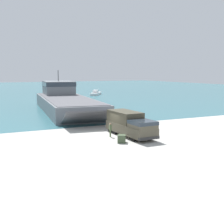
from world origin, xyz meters
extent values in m
plane|color=#B7B5AD|center=(0.00, 0.00, 0.00)|extent=(240.00, 240.00, 0.00)
cube|color=#336B75|center=(0.00, 96.51, 0.00)|extent=(240.00, 180.00, 0.01)
cube|color=slate|center=(2.95, 23.50, 1.22)|extent=(12.57, 31.07, 2.45)
cube|color=#56565B|center=(2.95, 23.50, 2.49)|extent=(11.73, 29.78, 0.08)
cube|color=slate|center=(4.33, 33.78, 3.90)|extent=(7.11, 9.18, 2.89)
cube|color=#28333D|center=(4.33, 33.78, 4.76)|extent=(7.29, 9.29, 0.87)
cylinder|color=#3F3F42|center=(4.33, 33.78, 6.54)|extent=(0.16, 0.16, 2.40)
cube|color=#56565B|center=(0.63, 6.24, 1.34)|extent=(7.90, 5.64, 2.35)
cube|color=#4C4738|center=(2.52, -1.66, 0.89)|extent=(2.63, 7.97, 1.06)
cube|color=#4C4738|center=(2.56, -4.28, 1.82)|extent=(2.40, 2.73, 0.79)
cube|color=#28333D|center=(2.56, -4.28, 2.02)|extent=(2.47, 2.76, 0.40)
cube|color=#413C2E|center=(2.50, -0.31, 2.11)|extent=(2.48, 5.07, 1.37)
cube|color=#2D2D2D|center=(2.58, -5.55, 0.51)|extent=(2.56, 0.28, 0.32)
cylinder|color=black|center=(3.58, -4.11, 0.56)|extent=(0.43, 1.12, 1.11)
cylinder|color=black|center=(1.54, -4.14, 0.56)|extent=(0.43, 1.12, 1.11)
cylinder|color=black|center=(3.52, 0.26, 0.56)|extent=(0.43, 1.12, 1.11)
cylinder|color=black|center=(1.48, 0.23, 0.56)|extent=(0.43, 1.12, 1.11)
cylinder|color=black|center=(3.50, 1.36, 0.56)|extent=(0.43, 1.12, 1.11)
cylinder|color=black|center=(1.46, 1.33, 0.56)|extent=(0.43, 1.12, 1.11)
cylinder|color=#475638|center=(0.19, -1.16, 0.40)|extent=(0.14, 0.14, 0.79)
cylinder|color=#475638|center=(0.22, -0.99, 0.40)|extent=(0.14, 0.14, 0.79)
cube|color=#475638|center=(0.21, -1.07, 1.11)|extent=(0.31, 0.48, 0.63)
sphere|color=tan|center=(0.21, -1.07, 1.53)|extent=(0.21, 0.21, 0.21)
cube|color=#B22323|center=(9.62, 56.91, 0.41)|extent=(6.65, 8.56, 0.82)
cube|color=silver|center=(9.26, 56.36, 1.27)|extent=(2.77, 3.07, 0.90)
cube|color=white|center=(23.85, 58.75, 0.38)|extent=(6.35, 7.98, 0.75)
cube|color=silver|center=(23.50, 58.24, 1.17)|extent=(2.58, 2.85, 0.83)
cube|color=#3D4C33|center=(0.08, -4.11, 0.42)|extent=(1.21, 1.27, 0.83)
camera|label=1|loc=(-15.02, -32.79, 7.54)|focal=50.00mm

